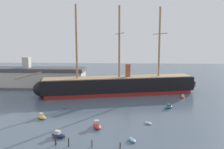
{
  "coord_description": "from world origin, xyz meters",
  "views": [
    {
      "loc": [
        8.06,
        -38.26,
        22.19
      ],
      "look_at": [
        3.17,
        40.67,
        10.94
      ],
      "focal_mm": 37.28,
      "sensor_mm": 36.0,
      "label": 1
    }
  ],
  "objects_px": {
    "motorboat_near_centre": "(97,125)",
    "seagull_in_flight": "(123,77)",
    "dinghy_mid_right": "(148,123)",
    "dinghy_foreground_right": "(132,140)",
    "mooring_piling_nearest": "(56,141)",
    "mooring_piling_right_pair": "(69,142)",
    "dinghy_distant_centre": "(113,90)",
    "dockside_warehouse_left": "(32,77)",
    "motorboat_far_right": "(183,97)",
    "motorboat_alongside_stern": "(169,107)",
    "motorboat_foreground_left": "(58,135)",
    "dinghy_alongside_bow": "(64,107)",
    "motorboat_far_left": "(44,94)",
    "motorboat_mid_left": "(42,117)",
    "tall_ship": "(119,85)",
    "mooring_piling_midwater": "(120,145)",
    "mooring_piling_left_pair": "(92,143)"
  },
  "relations": [
    {
      "from": "motorboat_mid_left",
      "to": "seagull_in_flight",
      "type": "bearing_deg",
      "value": -15.01
    },
    {
      "from": "motorboat_far_left",
      "to": "mooring_piling_nearest",
      "type": "height_order",
      "value": "motorboat_far_left"
    },
    {
      "from": "motorboat_near_centre",
      "to": "dinghy_mid_right",
      "type": "distance_m",
      "value": 14.05
    },
    {
      "from": "motorboat_far_left",
      "to": "mooring_piling_left_pair",
      "type": "distance_m",
      "value": 53.57
    },
    {
      "from": "motorboat_far_left",
      "to": "dinghy_distant_centre",
      "type": "xyz_separation_m",
      "value": [
        28.24,
        11.83,
        -0.37
      ]
    },
    {
      "from": "seagull_in_flight",
      "to": "dinghy_foreground_right",
      "type": "bearing_deg",
      "value": -74.4
    },
    {
      "from": "tall_ship",
      "to": "mooring_piling_nearest",
      "type": "relative_size",
      "value": 41.76
    },
    {
      "from": "mooring_piling_nearest",
      "to": "dockside_warehouse_left",
      "type": "distance_m",
      "value": 69.58
    },
    {
      "from": "motorboat_foreground_left",
      "to": "seagull_in_flight",
      "type": "xyz_separation_m",
      "value": [
        15.03,
        6.36,
        12.98
      ]
    },
    {
      "from": "dinghy_mid_right",
      "to": "mooring_piling_right_pair",
      "type": "distance_m",
      "value": 23.49
    },
    {
      "from": "dinghy_foreground_right",
      "to": "mooring_piling_right_pair",
      "type": "xyz_separation_m",
      "value": [
        -13.56,
        -3.42,
        0.59
      ]
    },
    {
      "from": "tall_ship",
      "to": "mooring_piling_nearest",
      "type": "height_order",
      "value": "tall_ship"
    },
    {
      "from": "dinghy_mid_right",
      "to": "dinghy_foreground_right",
      "type": "bearing_deg",
      "value": -112.21
    },
    {
      "from": "motorboat_far_right",
      "to": "mooring_piling_right_pair",
      "type": "relative_size",
      "value": 1.79
    },
    {
      "from": "motorboat_foreground_left",
      "to": "dinghy_distant_centre",
      "type": "relative_size",
      "value": 1.43
    },
    {
      "from": "mooring_piling_nearest",
      "to": "seagull_in_flight",
      "type": "distance_m",
      "value": 21.85
    },
    {
      "from": "dinghy_alongside_bow",
      "to": "motorboat_mid_left",
      "type": "bearing_deg",
      "value": -108.31
    },
    {
      "from": "dinghy_foreground_right",
      "to": "motorboat_mid_left",
      "type": "height_order",
      "value": "motorboat_mid_left"
    },
    {
      "from": "mooring_piling_left_pair",
      "to": "motorboat_foreground_left",
      "type": "bearing_deg",
      "value": 151.99
    },
    {
      "from": "mooring_piling_left_pair",
      "to": "motorboat_mid_left",
      "type": "bearing_deg",
      "value": 135.04
    },
    {
      "from": "motorboat_alongside_stern",
      "to": "mooring_piling_right_pair",
      "type": "distance_m",
      "value": 40.08
    },
    {
      "from": "dinghy_distant_centre",
      "to": "dinghy_alongside_bow",
      "type": "bearing_deg",
      "value": -116.62
    },
    {
      "from": "motorboat_far_right",
      "to": "mooring_piling_left_pair",
      "type": "bearing_deg",
      "value": -123.17
    },
    {
      "from": "motorboat_alongside_stern",
      "to": "motorboat_foreground_left",
      "type": "bearing_deg",
      "value": -139.51
    },
    {
      "from": "mooring_piling_left_pair",
      "to": "mooring_piling_midwater",
      "type": "xyz_separation_m",
      "value": [
        6.0,
        -0.18,
        -0.18
      ]
    },
    {
      "from": "mooring_piling_nearest",
      "to": "mooring_piling_midwater",
      "type": "distance_m",
      "value": 13.99
    },
    {
      "from": "mooring_piling_right_pair",
      "to": "motorboat_alongside_stern",
      "type": "bearing_deg",
      "value": 48.83
    },
    {
      "from": "dinghy_alongside_bow",
      "to": "seagull_in_flight",
      "type": "bearing_deg",
      "value": -41.13
    },
    {
      "from": "mooring_piling_nearest",
      "to": "motorboat_far_right",
      "type": "bearing_deg",
      "value": 50.03
    },
    {
      "from": "mooring_piling_left_pair",
      "to": "dockside_warehouse_left",
      "type": "distance_m",
      "value": 73.84
    },
    {
      "from": "motorboat_alongside_stern",
      "to": "mooring_piling_right_pair",
      "type": "xyz_separation_m",
      "value": [
        -26.38,
        -30.17,
        0.4
      ]
    },
    {
      "from": "mooring_piling_left_pair",
      "to": "motorboat_far_left",
      "type": "bearing_deg",
      "value": 120.25
    },
    {
      "from": "dinghy_foreground_right",
      "to": "dinghy_distant_centre",
      "type": "relative_size",
      "value": 1.03
    },
    {
      "from": "motorboat_foreground_left",
      "to": "motorboat_alongside_stern",
      "type": "distance_m",
      "value": 39.39
    },
    {
      "from": "dinghy_distant_centre",
      "to": "dockside_warehouse_left",
      "type": "bearing_deg",
      "value": 173.16
    },
    {
      "from": "motorboat_foreground_left",
      "to": "dinghy_alongside_bow",
      "type": "bearing_deg",
      "value": 101.93
    },
    {
      "from": "dinghy_foreground_right",
      "to": "dinghy_mid_right",
      "type": "bearing_deg",
      "value": 67.79
    },
    {
      "from": "motorboat_near_centre",
      "to": "seagull_in_flight",
      "type": "bearing_deg",
      "value": -2.28
    },
    {
      "from": "dinghy_distant_centre",
      "to": "mooring_piling_left_pair",
      "type": "distance_m",
      "value": 58.12
    },
    {
      "from": "dinghy_mid_right",
      "to": "mooring_piling_nearest",
      "type": "relative_size",
      "value": 1.28
    },
    {
      "from": "dinghy_distant_centre",
      "to": "mooring_piling_midwater",
      "type": "bearing_deg",
      "value": -85.34
    },
    {
      "from": "dinghy_alongside_bow",
      "to": "mooring_piling_left_pair",
      "type": "xyz_separation_m",
      "value": [
        13.62,
        -28.45,
        0.54
      ]
    },
    {
      "from": "motorboat_far_right",
      "to": "motorboat_far_left",
      "type": "bearing_deg",
      "value": 179.1
    },
    {
      "from": "motorboat_alongside_stern",
      "to": "motorboat_far_right",
      "type": "distance_m",
      "value": 17.35
    },
    {
      "from": "tall_ship",
      "to": "motorboat_far_right",
      "type": "bearing_deg",
      "value": -9.67
    },
    {
      "from": "mooring_piling_midwater",
      "to": "seagull_in_flight",
      "type": "xyz_separation_m",
      "value": [
        0.47,
        11.09,
        12.93
      ]
    },
    {
      "from": "mooring_piling_left_pair",
      "to": "motorboat_alongside_stern",
      "type": "bearing_deg",
      "value": 54.64
    },
    {
      "from": "mooring_piling_midwater",
      "to": "mooring_piling_left_pair",
      "type": "bearing_deg",
      "value": 178.28
    },
    {
      "from": "dinghy_foreground_right",
      "to": "motorboat_mid_left",
      "type": "xyz_separation_m",
      "value": [
        -25.88,
        13.9,
        0.25
      ]
    },
    {
      "from": "dinghy_foreground_right",
      "to": "mooring_piling_nearest",
      "type": "bearing_deg",
      "value": -170.01
    }
  ]
}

